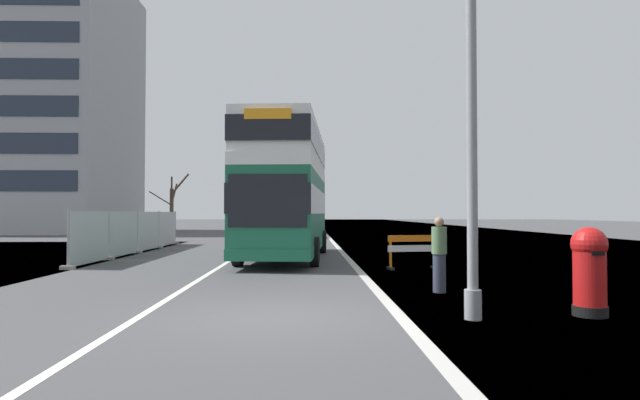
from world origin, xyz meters
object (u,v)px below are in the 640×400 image
object	(u,v)px
car_oncoming_near	(292,225)
car_receding_mid	(300,221)
car_receding_far	(292,220)
pedestrian_at_kerb	(439,254)
lamppost_foreground	(471,50)
double_decker_bus	(287,190)
roadworks_barrier	(413,248)
red_pillar_postbox	(589,267)

from	to	relation	value
car_oncoming_near	car_receding_mid	distance (m)	8.74
car_receding_far	pedestrian_at_kerb	size ratio (longest dim) A/B	2.26
car_receding_far	pedestrian_at_kerb	world-z (taller)	car_receding_far
lamppost_foreground	car_receding_far	world-z (taller)	lamppost_foreground
lamppost_foreground	car_receding_mid	xyz separation A→B (m)	(-3.44, 37.55, -3.47)
double_decker_bus	roadworks_barrier	world-z (taller)	double_decker_bus
roadworks_barrier	car_receding_far	world-z (taller)	car_receding_far
roadworks_barrier	car_receding_mid	size ratio (longest dim) A/B	0.41
red_pillar_postbox	car_receding_far	bearing A→B (deg)	97.77
pedestrian_at_kerb	car_receding_far	bearing A→B (deg)	95.80
double_decker_bus	pedestrian_at_kerb	distance (m)	9.98
red_pillar_postbox	car_receding_mid	world-z (taller)	car_receding_mid
lamppost_foreground	red_pillar_postbox	bearing A→B (deg)	6.62
car_receding_far	lamppost_foreground	bearing A→B (deg)	-84.80
double_decker_bus	car_receding_far	size ratio (longest dim) A/B	2.78
lamppost_foreground	pedestrian_at_kerb	xyz separation A→B (m)	(0.19, 3.01, -3.71)
car_receding_mid	car_receding_far	distance (m)	10.01
red_pillar_postbox	roadworks_barrier	world-z (taller)	red_pillar_postbox
double_decker_bus	car_oncoming_near	bearing A→B (deg)	90.94
car_receding_mid	pedestrian_at_kerb	world-z (taller)	car_receding_mid
car_oncoming_near	lamppost_foreground	bearing A→B (deg)	-82.38
car_oncoming_near	double_decker_bus	bearing A→B (deg)	-89.06
lamppost_foreground	car_oncoming_near	world-z (taller)	lamppost_foreground
double_decker_bus	car_receding_far	distance (m)	35.51
double_decker_bus	roadworks_barrier	size ratio (longest dim) A/B	6.46
red_pillar_postbox	car_oncoming_near	distance (m)	29.19
lamppost_foreground	roadworks_barrier	world-z (taller)	lamppost_foreground
double_decker_bus	car_oncoming_near	size ratio (longest dim) A/B	2.33
roadworks_barrier	car_oncoming_near	distance (m)	21.38
double_decker_bus	red_pillar_postbox	xyz separation A→B (m)	(5.71, -11.81, -1.86)
pedestrian_at_kerb	car_receding_mid	bearing A→B (deg)	96.00
double_decker_bus	car_receding_far	xyz separation A→B (m)	(-0.75, 35.46, -1.68)
red_pillar_postbox	car_receding_far	size ratio (longest dim) A/B	0.40
car_oncoming_near	pedestrian_at_kerb	xyz separation A→B (m)	(4.05, -25.81, -0.09)
double_decker_bus	red_pillar_postbox	distance (m)	13.25
double_decker_bus	lamppost_foreground	world-z (taller)	lamppost_foreground
lamppost_foreground	red_pillar_postbox	xyz separation A→B (m)	(2.13, 0.25, -3.71)
double_decker_bus	lamppost_foreground	xyz separation A→B (m)	(3.58, -12.06, 1.86)
car_oncoming_near	car_receding_far	size ratio (longest dim) A/B	1.19
double_decker_bus	car_receding_mid	size ratio (longest dim) A/B	2.67
car_oncoming_near	car_receding_far	distance (m)	18.70
red_pillar_postbox	car_receding_far	distance (m)	47.71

